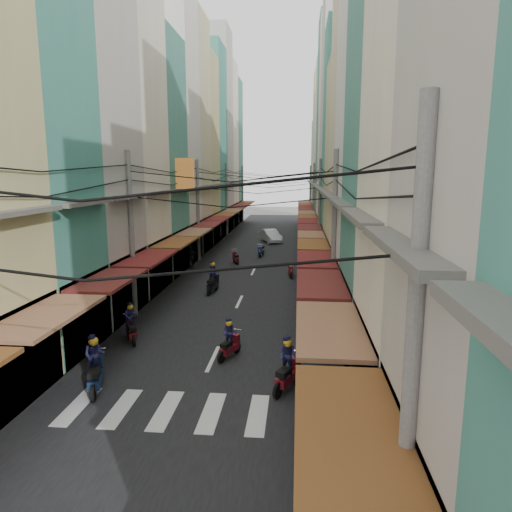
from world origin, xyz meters
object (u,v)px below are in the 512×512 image
Objects in this scene: market_umbrella at (370,307)px; traffic_sign at (373,353)px; white_car at (271,242)px; bicycle at (403,369)px.

market_umbrella is 0.83× the size of traffic_sign.
white_car is 30.01m from market_umbrella.
white_car is 2.17× the size of market_umbrella.
bicycle is 3.97m from traffic_sign.
traffic_sign reaches higher than white_car.
traffic_sign reaches higher than bicycle.
white_car is 1.80× the size of traffic_sign.
bicycle is at bearing 62.07° from traffic_sign.
traffic_sign reaches higher than market_umbrella.
bicycle is at bearing -58.22° from market_umbrella.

